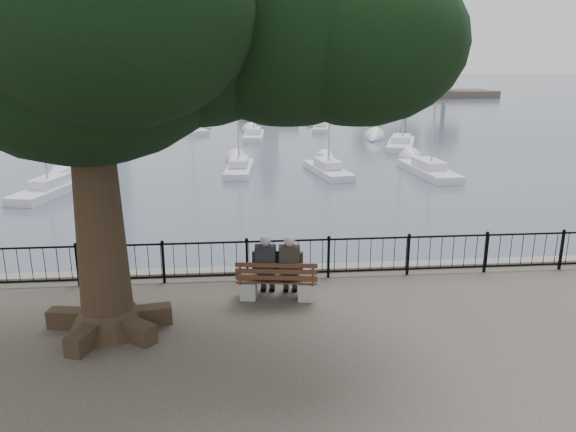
{
  "coord_description": "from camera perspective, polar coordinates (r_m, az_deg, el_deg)",
  "views": [
    {
      "loc": [
        -1.14,
        -10.33,
        5.26
      ],
      "look_at": [
        0.0,
        2.5,
        1.6
      ],
      "focal_mm": 35.0,
      "sensor_mm": 36.0,
      "label": 1
    }
  ],
  "objects": [
    {
      "name": "sailboat_h",
      "position": [
        49.76,
        -9.77,
        8.81
      ],
      "size": [
        3.33,
        5.27,
        11.83
      ],
      "color": "silver",
      "rests_on": "ground"
    },
    {
      "name": "sailboat_a",
      "position": [
        28.84,
        -22.98,
        2.68
      ],
      "size": [
        2.67,
        5.36,
        10.23
      ],
      "color": "silver",
      "rests_on": "ground"
    },
    {
      "name": "harbor",
      "position": [
        14.56,
        -0.18,
        -7.43
      ],
      "size": [
        260.0,
        260.0,
        1.2
      ],
      "color": "slate",
      "rests_on": "ground"
    },
    {
      "name": "sailboat_d",
      "position": [
        41.35,
        11.41,
        7.28
      ],
      "size": [
        3.63,
        6.38,
        11.33
      ],
      "color": "silver",
      "rests_on": "ground"
    },
    {
      "name": "sailboat_f",
      "position": [
        45.28,
        -3.49,
        8.26
      ],
      "size": [
        1.87,
        5.43,
        10.0
      ],
      "color": "silver",
      "rests_on": "ground"
    },
    {
      "name": "sailboat_e",
      "position": [
        43.59,
        -23.12,
        6.79
      ],
      "size": [
        3.11,
        4.96,
        11.01
      ],
      "color": "silver",
      "rests_on": "ground"
    },
    {
      "name": "sailboat_b",
      "position": [
        31.75,
        -5.0,
        5.02
      ],
      "size": [
        1.75,
        4.98,
        10.47
      ],
      "color": "silver",
      "rests_on": "ground"
    },
    {
      "name": "sailboat_i",
      "position": [
        31.91,
        14.11,
        4.66
      ],
      "size": [
        2.03,
        5.68,
        11.3
      ],
      "color": "silver",
      "rests_on": "ground"
    },
    {
      "name": "railing",
      "position": [
        13.71,
        0.0,
        -4.19
      ],
      "size": [
        22.06,
        0.06,
        1.0
      ],
      "color": "black",
      "rests_on": "ground"
    },
    {
      "name": "bench",
      "position": [
        12.67,
        -1.12,
        -7.02
      ],
      "size": [
        1.86,
        0.78,
        0.95
      ],
      "color": "gray",
      "rests_on": "ground"
    },
    {
      "name": "lion_monument",
      "position": [
        60.47,
        -2.14,
        12.05
      ],
      "size": [
        6.1,
        6.1,
        8.97
      ],
      "color": "slate",
      "rests_on": "ground"
    },
    {
      "name": "far_shore",
      "position": [
        93.69,
        11.84,
        14.15
      ],
      "size": [
        30.0,
        8.6,
        9.18
      ],
      "color": "#3E3933",
      "rests_on": "ground"
    },
    {
      "name": "person_left",
      "position": [
        12.65,
        -2.22,
        -5.3
      ],
      "size": [
        0.48,
        0.79,
        1.51
      ],
      "color": "black",
      "rests_on": "ground"
    },
    {
      "name": "sailboat_g",
      "position": [
        50.6,
        3.4,
        9.06
      ],
      "size": [
        2.2,
        4.84,
        9.3
      ],
      "color": "silver",
      "rests_on": "ground"
    },
    {
      "name": "person_right",
      "position": [
        12.62,
        0.17,
        -5.35
      ],
      "size": [
        0.48,
        0.79,
        1.51
      ],
      "color": "black",
      "rests_on": "ground"
    },
    {
      "name": "sailboat_c",
      "position": [
        31.24,
        4.05,
        4.84
      ],
      "size": [
        2.24,
        5.15,
        10.0
      ],
      "color": "silver",
      "rests_on": "ground"
    },
    {
      "name": "tree",
      "position": [
        10.8,
        -15.63,
        18.82
      ],
      "size": [
        11.02,
        7.69,
        9.0
      ],
      "color": "black",
      "rests_on": "ground"
    }
  ]
}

